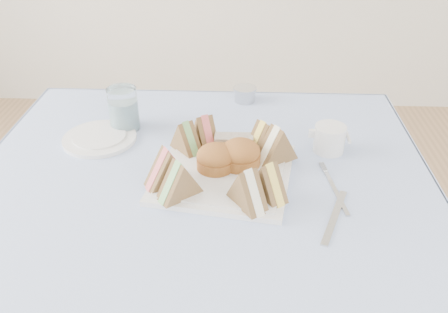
{
  "coord_description": "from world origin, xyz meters",
  "views": [
    {
      "loc": [
        0.09,
        -0.8,
        1.34
      ],
      "look_at": [
        0.05,
        0.06,
        0.8
      ],
      "focal_mm": 38.0,
      "sensor_mm": 36.0,
      "label": 1
    }
  ],
  "objects_px": {
    "table": "(203,312)",
    "water_glass": "(123,109)",
    "serving_plate": "(224,173)",
    "creamer_jug": "(329,139)"
  },
  "relations": [
    {
      "from": "serving_plate",
      "to": "water_glass",
      "type": "bearing_deg",
      "value": 151.27
    },
    {
      "from": "table",
      "to": "serving_plate",
      "type": "height_order",
      "value": "serving_plate"
    },
    {
      "from": "serving_plate",
      "to": "water_glass",
      "type": "relative_size",
      "value": 2.58
    },
    {
      "from": "water_glass",
      "to": "creamer_jug",
      "type": "relative_size",
      "value": 1.5
    },
    {
      "from": "water_glass",
      "to": "creamer_jug",
      "type": "distance_m",
      "value": 0.52
    },
    {
      "from": "water_glass",
      "to": "table",
      "type": "bearing_deg",
      "value": -51.16
    },
    {
      "from": "table",
      "to": "creamer_jug",
      "type": "distance_m",
      "value": 0.53
    },
    {
      "from": "table",
      "to": "water_glass",
      "type": "distance_m",
      "value": 0.55
    },
    {
      "from": "table",
      "to": "water_glass",
      "type": "bearing_deg",
      "value": 128.84
    },
    {
      "from": "serving_plate",
      "to": "creamer_jug",
      "type": "distance_m",
      "value": 0.27
    }
  ]
}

